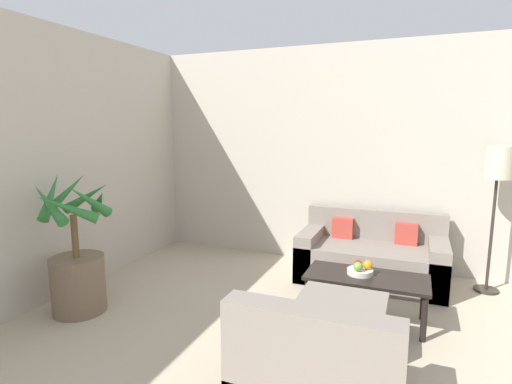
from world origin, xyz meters
TOP-DOWN VIEW (x-y plane):
  - wall_back at (0.00, 6.65)m, footprint 7.89×0.06m
  - potted_palm at (-2.71, 4.33)m, footprint 0.68×0.75m
  - sofa_loveseat at (-0.27, 6.16)m, footprint 1.57×0.82m
  - floor_lamp at (0.91, 6.29)m, footprint 0.27×0.27m
  - coffee_table at (-0.20, 5.15)m, footprint 1.05×0.49m
  - fruit_bowl at (-0.26, 5.17)m, footprint 0.23×0.23m
  - apple_red at (-0.29, 5.21)m, footprint 0.07×0.07m
  - apple_green at (-0.27, 5.11)m, footprint 0.08×0.08m
  - orange_fruit at (-0.20, 5.20)m, footprint 0.08×0.08m
  - armchair at (-0.28, 3.73)m, footprint 0.88×0.86m
  - ottoman at (-0.32, 4.59)m, footprint 0.66×0.49m

SIDE VIEW (x-z plane):
  - ottoman at x=-0.32m, z-range 0.00..0.42m
  - sofa_loveseat at x=-0.27m, z-range -0.11..0.64m
  - armchair at x=-0.28m, z-range -0.15..0.71m
  - coffee_table at x=-0.20m, z-range 0.15..0.57m
  - fruit_bowl at x=-0.26m, z-range 0.42..0.46m
  - potted_palm at x=-2.71m, z-range -0.21..1.10m
  - apple_red at x=-0.29m, z-range 0.46..0.53m
  - orange_fruit at x=-0.20m, z-range 0.46..0.54m
  - apple_green at x=-0.27m, z-range 0.46..0.54m
  - floor_lamp at x=0.91m, z-range 0.49..2.02m
  - wall_back at x=0.00m, z-range 0.00..2.70m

